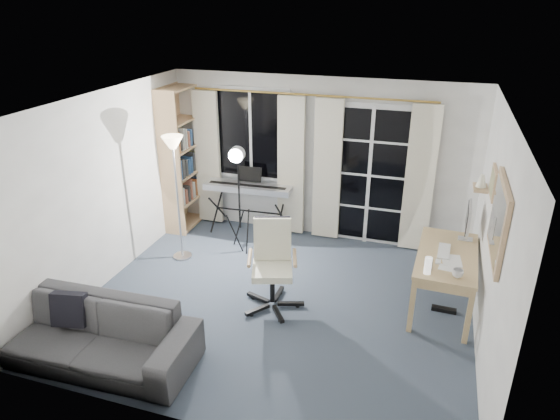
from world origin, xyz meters
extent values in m
cube|color=#374250|center=(0.00, 0.00, -0.01)|extent=(4.50, 4.00, 0.02)
cube|color=white|center=(-1.05, 1.98, 1.50)|extent=(1.20, 0.06, 1.40)
cube|color=black|center=(-1.05, 1.95, 1.50)|extent=(1.10, 0.02, 1.30)
cube|color=white|center=(-1.05, 1.94, 1.50)|extent=(0.04, 0.03, 1.30)
cube|color=white|center=(0.75, 1.98, 1.02)|extent=(1.32, 0.06, 2.11)
cube|color=black|center=(0.45, 1.95, 1.02)|extent=(0.55, 0.02, 1.95)
cube|color=black|center=(1.05, 1.95, 1.02)|extent=(0.55, 0.02, 1.95)
cube|color=white|center=(0.75, 1.94, 1.02)|extent=(0.05, 0.04, 2.05)
cube|color=white|center=(0.75, 1.94, 0.55)|extent=(1.15, 0.03, 0.03)
cube|color=white|center=(0.75, 1.94, 1.05)|extent=(1.15, 0.03, 0.03)
cube|color=white|center=(0.75, 1.94, 1.55)|extent=(1.15, 0.03, 0.03)
cylinder|color=gold|center=(-0.15, 1.90, 2.15)|extent=(3.50, 0.03, 0.03)
cube|color=#F9F2CC|center=(-1.75, 1.88, 1.08)|extent=(0.40, 0.07, 2.10)
cube|color=#F9F2CC|center=(-0.40, 1.88, 1.08)|extent=(0.40, 0.07, 2.10)
cube|color=#F9F2CC|center=(0.15, 1.88, 1.08)|extent=(0.40, 0.07, 2.10)
cube|color=#F9F2CC|center=(1.45, 1.88, 1.08)|extent=(0.40, 0.07, 2.10)
cube|color=tan|center=(-2.08, 1.28, 1.11)|extent=(0.35, 0.04, 2.21)
cube|color=tan|center=(-2.10, 2.27, 1.11)|extent=(0.35, 0.04, 2.21)
cube|color=tan|center=(-2.25, 1.77, 1.11)|extent=(0.05, 1.00, 2.21)
cube|color=tan|center=(-2.09, 1.78, 0.03)|extent=(0.37, 1.00, 0.03)
cube|color=tan|center=(-2.09, 1.78, 0.44)|extent=(0.37, 1.00, 0.03)
cube|color=tan|center=(-2.09, 1.78, 0.86)|extent=(0.37, 1.00, 0.03)
cube|color=tan|center=(-2.09, 1.78, 1.28)|extent=(0.37, 1.00, 0.03)
cube|color=tan|center=(-2.09, 1.78, 1.70)|extent=(0.37, 1.00, 0.03)
cube|color=tan|center=(-2.09, 1.78, 2.18)|extent=(0.37, 1.00, 0.03)
cube|color=beige|center=(-2.06, 1.37, 0.60)|extent=(0.25, 0.07, 0.28)
cube|color=#AE6148|center=(-2.06, 1.48, 0.57)|extent=(0.25, 0.05, 0.22)
cube|color=#3A3A3A|center=(-2.06, 1.57, 0.58)|extent=(0.25, 0.05, 0.26)
cube|color=#AE6148|center=(-2.07, 1.65, 0.62)|extent=(0.25, 0.04, 0.33)
cube|color=beige|center=(-2.07, 1.74, 0.59)|extent=(0.25, 0.06, 0.26)
cube|color=#BC6835|center=(-2.07, 1.84, 0.59)|extent=(0.25, 0.05, 0.27)
cube|color=#2F548E|center=(-2.07, 1.92, 0.59)|extent=(0.25, 0.06, 0.27)
cube|color=#AE6148|center=(-2.07, 2.02, 0.58)|extent=(0.25, 0.04, 0.25)
cube|color=#BC6835|center=(-2.07, 2.10, 0.59)|extent=(0.25, 0.06, 0.26)
cube|color=#3A3A3A|center=(-2.08, 2.20, 0.60)|extent=(0.25, 0.04, 0.29)
cube|color=#2F548E|center=(-2.06, 1.37, 1.03)|extent=(0.25, 0.04, 0.30)
cube|color=#3A3A3A|center=(-2.06, 1.45, 1.03)|extent=(0.25, 0.07, 0.30)
cube|color=#3A3A3A|center=(-2.06, 1.56, 1.01)|extent=(0.25, 0.05, 0.26)
cube|color=#2F548E|center=(-2.07, 1.64, 1.00)|extent=(0.25, 0.04, 0.24)
cube|color=#2F548E|center=(-2.07, 1.72, 1.01)|extent=(0.25, 0.04, 0.26)
cube|color=#3A3A3A|center=(-2.07, 1.80, 1.03)|extent=(0.25, 0.04, 0.30)
cube|color=#3A3A3A|center=(-2.07, 1.88, 1.00)|extent=(0.25, 0.06, 0.24)
cube|color=#ABCE4D|center=(-2.07, 1.98, 1.01)|extent=(0.25, 0.05, 0.26)
cube|color=#AE6148|center=(-2.07, 2.07, 1.01)|extent=(0.25, 0.04, 0.27)
cube|color=#3A3A3A|center=(-2.07, 2.14, 1.01)|extent=(0.25, 0.04, 0.26)
cube|color=#BC6835|center=(-2.06, 1.37, 1.45)|extent=(0.25, 0.05, 0.31)
cube|color=#3A3A3A|center=(-2.06, 1.45, 1.42)|extent=(0.25, 0.04, 0.24)
cube|color=beige|center=(-2.06, 1.53, 1.46)|extent=(0.25, 0.04, 0.33)
cube|color=beige|center=(-2.06, 1.61, 1.45)|extent=(0.25, 0.04, 0.30)
cube|color=#AE6148|center=(-2.07, 1.69, 1.42)|extent=(0.25, 0.04, 0.25)
cube|color=#2F548E|center=(-2.07, 1.77, 1.43)|extent=(0.25, 0.05, 0.25)
cylinder|color=#B2B2B7|center=(-1.64, 0.66, 0.01)|extent=(0.31, 0.31, 0.03)
cylinder|color=#B2B2B7|center=(-1.64, 0.66, 0.84)|extent=(0.03, 0.03, 1.63)
cone|color=#FFE5B2|center=(-1.64, 0.66, 1.68)|extent=(0.33, 0.33, 0.17)
cylinder|color=black|center=(-1.53, 1.68, 0.36)|extent=(0.06, 0.65, 0.58)
cylinder|color=black|center=(-1.53, 1.68, 0.36)|extent=(0.06, 0.65, 0.58)
cylinder|color=black|center=(-0.50, 1.72, 0.36)|extent=(0.06, 0.65, 0.58)
cylinder|color=black|center=(-0.50, 1.72, 0.36)|extent=(0.06, 0.65, 0.58)
cylinder|color=black|center=(-1.02, 1.70, 0.36)|extent=(1.03, 0.07, 0.02)
cube|color=silver|center=(-1.02, 1.70, 0.75)|extent=(1.35, 0.40, 0.09)
cube|color=white|center=(-1.01, 1.62, 0.79)|extent=(1.24, 0.20, 0.02)
cube|color=black|center=(-1.02, 1.66, 0.80)|extent=(1.20, 0.14, 0.01)
cube|color=black|center=(-1.02, 1.80, 0.93)|extent=(0.36, 0.09, 0.22)
cylinder|color=black|center=(-0.82, 1.12, 0.29)|extent=(0.05, 0.25, 0.64)
cylinder|color=black|center=(-0.99, 1.19, 0.29)|extent=(0.23, 0.11, 0.64)
cylinder|color=black|center=(-0.96, 1.01, 0.29)|extent=(0.20, 0.16, 0.64)
cylinder|color=black|center=(-0.92, 1.11, 0.92)|extent=(0.03, 0.03, 1.11)
cylinder|color=silver|center=(-0.92, 1.06, 1.46)|extent=(0.23, 0.14, 0.21)
cylinder|color=white|center=(-0.91, 1.00, 1.46)|extent=(0.18, 0.04, 0.18)
cube|color=black|center=(0.18, -0.05, 0.04)|extent=(0.32, 0.14, 0.04)
cylinder|color=black|center=(0.26, -0.03, 0.02)|extent=(0.06, 0.06, 0.05)
cube|color=black|center=(-0.02, 0.10, 0.04)|extent=(0.05, 0.32, 0.04)
cylinder|color=black|center=(-0.02, 0.18, 0.02)|extent=(0.06, 0.06, 0.05)
cube|color=black|center=(-0.23, -0.05, 0.04)|extent=(0.32, 0.15, 0.04)
cylinder|color=black|center=(-0.31, -0.03, 0.02)|extent=(0.06, 0.06, 0.05)
cube|color=black|center=(-0.16, -0.30, 0.04)|extent=(0.23, 0.29, 0.04)
cylinder|color=black|center=(-0.20, -0.36, 0.02)|extent=(0.06, 0.06, 0.05)
cube|color=black|center=(0.10, -0.30, 0.04)|extent=(0.23, 0.29, 0.04)
cylinder|color=black|center=(0.15, -0.36, 0.02)|extent=(0.06, 0.06, 0.05)
cylinder|color=black|center=(-0.03, -0.12, 0.28)|extent=(0.08, 0.08, 0.40)
cube|color=#EEEBC8|center=(-0.03, -0.12, 0.50)|extent=(0.58, 0.58, 0.08)
cube|color=#EEEBC8|center=(-0.09, 0.09, 0.80)|extent=(0.46, 0.25, 0.52)
cube|color=black|center=(-0.10, 0.13, 0.82)|extent=(0.43, 0.22, 0.48)
cylinder|color=tan|center=(-0.28, -0.18, 0.66)|extent=(0.16, 0.39, 0.04)
cylinder|color=tan|center=(0.21, -0.02, 0.66)|extent=(0.16, 0.39, 0.04)
cube|color=tan|center=(1.88, 0.51, 0.69)|extent=(0.71, 1.34, 0.04)
cube|color=tan|center=(1.88, 0.51, 0.62)|extent=(0.67, 1.30, 0.09)
cube|color=tan|center=(1.56, -0.10, 0.33)|extent=(0.06, 0.06, 0.67)
cube|color=tan|center=(2.14, -0.12, 0.33)|extent=(0.06, 0.06, 0.67)
cube|color=tan|center=(1.62, 1.14, 0.33)|extent=(0.06, 0.06, 0.67)
cube|color=tan|center=(2.20, 1.12, 0.33)|extent=(0.06, 0.06, 0.67)
cube|color=silver|center=(2.08, 0.96, 0.71)|extent=(0.17, 0.12, 0.01)
cube|color=silver|center=(2.08, 0.96, 0.84)|extent=(0.04, 0.03, 0.21)
cube|color=silver|center=(2.08, 0.96, 0.99)|extent=(0.05, 0.51, 0.32)
cube|color=black|center=(2.06, 0.96, 0.99)|extent=(0.03, 0.47, 0.28)
cube|color=white|center=(1.84, 0.55, 0.71)|extent=(0.15, 0.40, 0.02)
cube|color=white|center=(1.78, 0.27, 0.71)|extent=(0.06, 0.10, 0.02)
cube|color=white|center=(1.92, 0.36, 0.71)|extent=(0.23, 0.30, 0.01)
cube|color=white|center=(1.89, 0.17, 0.71)|extent=(0.21, 0.17, 0.00)
cube|color=black|center=(1.70, 0.09, 0.76)|extent=(0.05, 0.04, 0.11)
cylinder|color=white|center=(1.67, 0.00, 0.80)|extent=(0.08, 0.08, 0.19)
cube|color=black|center=(1.93, 0.41, 0.02)|extent=(0.29, 0.09, 0.05)
imported|color=silver|center=(1.98, 0.01, 0.76)|extent=(0.12, 0.10, 0.12)
cube|color=tan|center=(2.23, -0.35, 1.55)|extent=(0.04, 0.94, 0.74)
cube|color=white|center=(2.21, -0.35, 1.55)|extent=(0.01, 0.84, 0.64)
cube|color=tan|center=(2.23, 0.55, 1.60)|extent=(0.03, 0.42, 0.32)
cube|color=#4D9B6C|center=(2.21, 0.55, 1.60)|extent=(0.00, 0.36, 0.26)
cube|color=tan|center=(2.16, 1.05, 1.35)|extent=(0.16, 0.30, 0.02)
cone|color=#EEEBC8|center=(2.16, 1.05, 1.44)|extent=(0.12, 0.12, 0.15)
imported|color=#343336|center=(-1.46, -1.55, 0.41)|extent=(2.12, 0.68, 0.82)
cube|color=black|center=(-1.77, -1.46, 0.48)|extent=(0.38, 0.26, 0.37)
camera|label=1|loc=(1.58, -4.86, 3.45)|focal=32.00mm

